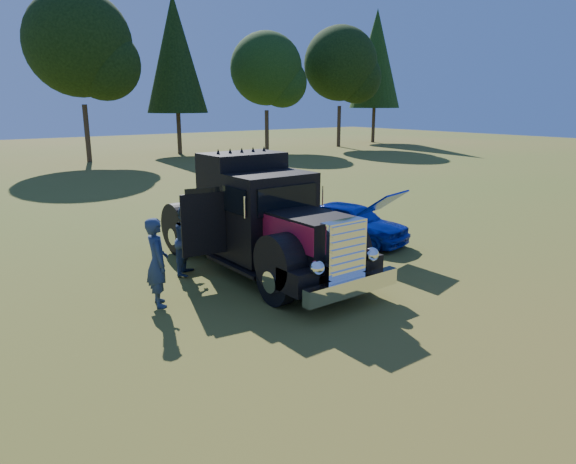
{
  "coord_description": "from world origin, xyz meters",
  "views": [
    {
      "loc": [
        -7.32,
        -9.17,
        4.26
      ],
      "look_at": [
        0.08,
        0.56,
        1.17
      ],
      "focal_mm": 32.0,
      "sensor_mm": 36.0,
      "label": 1
    }
  ],
  "objects_px": {
    "diamond_t_truck": "(261,223)",
    "spectator_far": "(188,240)",
    "hotrod_coupe": "(351,222)",
    "spectator_near": "(157,262)"
  },
  "relations": [
    {
      "from": "diamond_t_truck",
      "to": "hotrod_coupe",
      "type": "height_order",
      "value": "diamond_t_truck"
    },
    {
      "from": "hotrod_coupe",
      "to": "spectator_near",
      "type": "relative_size",
      "value": 2.19
    },
    {
      "from": "hotrod_coupe",
      "to": "diamond_t_truck",
      "type": "bearing_deg",
      "value": -169.67
    },
    {
      "from": "spectator_far",
      "to": "spectator_near",
      "type": "bearing_deg",
      "value": 179.65
    },
    {
      "from": "diamond_t_truck",
      "to": "spectator_near",
      "type": "height_order",
      "value": "diamond_t_truck"
    },
    {
      "from": "hotrod_coupe",
      "to": "spectator_near",
      "type": "bearing_deg",
      "value": -169.69
    },
    {
      "from": "diamond_t_truck",
      "to": "spectator_far",
      "type": "height_order",
      "value": "diamond_t_truck"
    },
    {
      "from": "diamond_t_truck",
      "to": "spectator_far",
      "type": "xyz_separation_m",
      "value": [
        -1.59,
        0.99,
        -0.39
      ]
    },
    {
      "from": "hotrod_coupe",
      "to": "spectator_near",
      "type": "height_order",
      "value": "spectator_near"
    },
    {
      "from": "spectator_near",
      "to": "spectator_far",
      "type": "distance_m",
      "value": 2.13
    }
  ]
}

